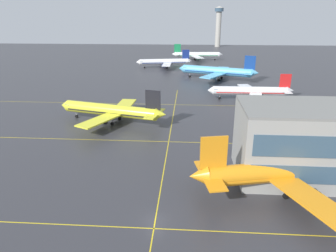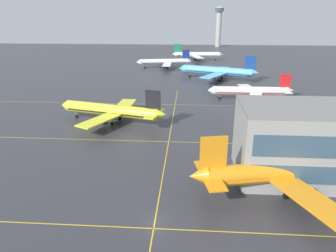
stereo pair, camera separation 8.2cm
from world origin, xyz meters
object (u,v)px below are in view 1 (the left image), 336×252
Objects in this scene: airliner_far_right_stand at (165,62)px; airliner_distant_taxiway at (197,55)px; airliner_second_row at (111,110)px; airliner_front_gate at (289,171)px; airliner_third_row at (251,91)px; control_tower at (219,23)px; airliner_far_left_stand at (217,71)px.

airliner_distant_taxiway is at bearing 58.78° from airliner_far_right_stand.
airliner_second_row is at bearing -101.89° from airliner_distant_taxiway.
airliner_far_right_stand is at bearing 103.83° from airliner_front_gate.
airliner_front_gate is 67.35m from airliner_third_row.
control_tower is (3.25, 202.48, 18.55)m from airliner_third_row.
airliner_far_right_stand reaches higher than airliner_third_row.
airliner_front_gate is at bearing -40.91° from airliner_second_row.
airliner_front_gate is 1.08× the size of airliner_second_row.
airliner_front_gate is at bearing -91.73° from control_tower.
airliner_front_gate is at bearing -85.39° from airliner_distant_taxiway.
airliner_front_gate is 105.61m from airliner_far_left_stand.
airliner_front_gate is 1.17× the size of airliner_third_row.
airliner_front_gate is 1.12× the size of airliner_far_right_stand.
airliner_third_row is 83.13m from airliner_far_right_stand.
airliner_distant_taxiway is at bearing 94.61° from airliner_front_gate.
airliner_far_left_stand reaches higher than airliner_third_row.
airliner_third_row is at bearing -90.92° from control_tower.
airliner_third_row is at bearing -61.67° from airliner_far_right_stand.
control_tower reaches higher than airliner_second_row.
airliner_far_left_stand is at bearing 60.99° from airliner_second_row.
airliner_far_left_stand is (37.89, 68.33, 0.55)m from airliner_second_row.
airliner_second_row is 78.13m from airliner_far_left_stand.
airliner_far_right_stand is at bearing -108.28° from control_tower.
control_tower is at bearing 77.62° from airliner_second_row.
airliner_front_gate is at bearing -76.17° from airliner_far_right_stand.
control_tower is (13.15, 164.15, 17.69)m from airliner_far_left_stand.
airliner_far_left_stand reaches higher than airliner_far_right_stand.
airliner_far_left_stand is 1.05× the size of control_tower.
airliner_second_row reaches higher than airliner_far_right_stand.
airliner_far_left_stand is 165.63m from control_tower.
airliner_far_right_stand is 0.95× the size of airliner_distant_taxiway.
airliner_front_gate reaches higher than airliner_second_row.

